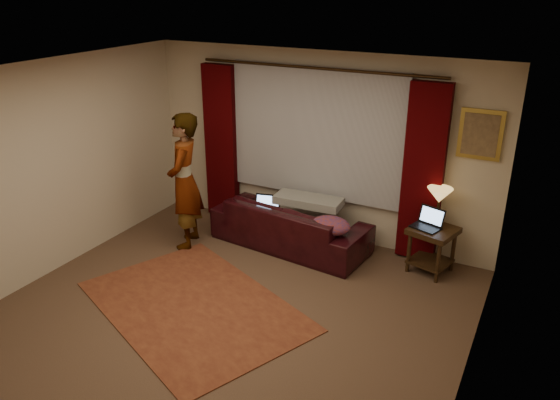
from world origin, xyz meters
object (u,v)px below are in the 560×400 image
object	(u,v)px
laptop_table	(426,219)
end_table	(431,250)
laptop_sofa	(265,207)
sofa	(290,217)
tiffany_lamp	(438,207)
person	(184,182)

from	to	relation	value
laptop_table	end_table	bearing A→B (deg)	41.80
laptop_sofa	sofa	bearing A→B (deg)	8.54
sofa	tiffany_lamp	distance (m)	1.95
tiffany_lamp	laptop_table	distance (m)	0.21
end_table	laptop_table	distance (m)	0.43
laptop_sofa	laptop_table	bearing A→B (deg)	-6.17
sofa	end_table	distance (m)	1.90
sofa	laptop_sofa	bearing A→B (deg)	28.18
end_table	tiffany_lamp	size ratio (longest dim) A/B	1.20
sofa	end_table	bearing A→B (deg)	-168.33
person	laptop_table	bearing A→B (deg)	81.57
laptop_sofa	end_table	bearing A→B (deg)	-5.47
end_table	person	world-z (taller)	person
end_table	person	size ratio (longest dim) A/B	0.32
sofa	person	size ratio (longest dim) A/B	1.16
person	laptop_sofa	bearing A→B (deg)	94.58
person	sofa	bearing A→B (deg)	93.41
sofa	laptop_sofa	xyz separation A→B (m)	(-0.32, -0.13, 0.13)
end_table	laptop_table	xyz separation A→B (m)	(-0.09, -0.04, 0.42)
laptop_table	sofa	bearing A→B (deg)	-156.80
laptop_sofa	person	size ratio (longest dim) A/B	0.20
laptop_table	person	size ratio (longest dim) A/B	0.20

